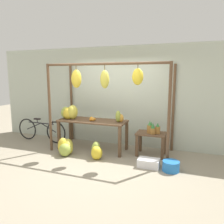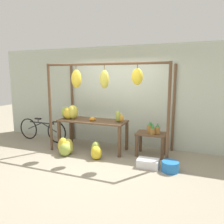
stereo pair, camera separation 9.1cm
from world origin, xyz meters
TOP-DOWN VIEW (x-y plane):
  - ground_plane at (0.00, 0.00)m, footprint 20.00×20.00m
  - shop_wall_back at (0.00, 1.55)m, footprint 8.00×0.08m
  - stall_awning at (-0.01, 0.57)m, footprint 3.11×1.25m
  - display_table_main at (-0.50, 0.81)m, footprint 1.83×0.70m
  - display_table_side at (1.06, 0.91)m, footprint 0.73×0.49m
  - banana_pile_on_table at (-1.17, 0.76)m, footprint 0.53×0.40m
  - orange_pile at (-0.47, 0.74)m, footprint 0.17×0.17m
  - pineapple_cluster at (1.09, 0.85)m, footprint 0.32×0.20m
  - banana_pile_ground_left at (-0.98, 0.21)m, footprint 0.50×0.56m
  - banana_pile_ground_right at (-0.13, 0.22)m, footprint 0.40×0.42m
  - fruit_crate_white at (1.14, 0.17)m, footprint 0.46×0.30m
  - blue_bucket at (1.62, 0.12)m, footprint 0.35×0.35m
  - parked_bicycle at (-2.30, 0.95)m, footprint 1.74×0.10m
  - papaya_pile at (0.25, 0.80)m, footprint 0.24×0.21m

SIDE VIEW (x-z plane):
  - ground_plane at x=0.00m, z-range 0.00..0.00m
  - fruit_crate_white at x=1.14m, z-range 0.00..0.18m
  - blue_bucket at x=1.62m, z-range 0.00..0.22m
  - banana_pile_ground_right at x=-0.13m, z-range -0.03..0.38m
  - banana_pile_ground_left at x=-0.98m, z-range -0.03..0.40m
  - parked_bicycle at x=-2.30m, z-range 0.00..0.70m
  - display_table_side at x=1.06m, z-range 0.15..0.73m
  - display_table_main at x=-0.50m, z-range 0.29..1.11m
  - pineapple_cluster at x=1.09m, z-range 0.55..0.86m
  - orange_pile at x=-0.47m, z-range 0.81..0.91m
  - papaya_pile at x=0.25m, z-range 0.80..1.10m
  - banana_pile_on_table at x=-1.17m, z-range 0.79..1.18m
  - shop_wall_back at x=0.00m, z-range 0.00..2.80m
  - stall_awning at x=-0.01m, z-range 0.52..2.80m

